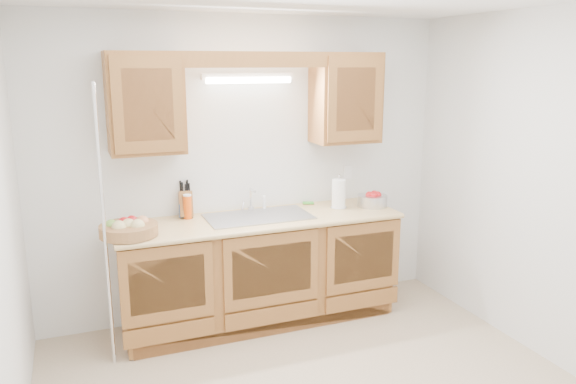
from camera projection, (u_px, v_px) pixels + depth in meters
name	position (u px, v px, depth m)	size (l,w,h in m)	color
room	(322.00, 211.00, 3.36)	(3.52, 3.50, 2.50)	tan
base_cabinets	(259.00, 271.00, 4.63)	(2.20, 0.60, 0.86)	#995D2C
countertop	(259.00, 220.00, 4.52)	(2.30, 0.63, 0.04)	tan
upper_cabinet_left	(145.00, 103.00, 4.15)	(0.55, 0.33, 0.75)	#995D2C
upper_cabinet_right	(346.00, 98.00, 4.74)	(0.55, 0.33, 0.75)	#995D2C
valance	(257.00, 59.00, 4.24)	(2.20, 0.05, 0.12)	#995D2C
fluorescent_fixture	(248.00, 78.00, 4.48)	(0.76, 0.08, 0.08)	white
sink	(259.00, 225.00, 4.55)	(0.84, 0.46, 0.36)	#9E9EA3
wire_shelf_pole	(105.00, 230.00, 3.84)	(0.03, 0.03, 2.00)	silver
outlet_plate	(348.00, 172.00, 5.07)	(0.08, 0.01, 0.12)	white
fruit_basket	(129.00, 228.00, 4.03)	(0.52, 0.52, 0.13)	#A57242
knife_block	(186.00, 203.00, 4.52)	(0.12, 0.18, 0.31)	#995D2C
orange_canister	(188.00, 206.00, 4.46)	(0.07, 0.07, 0.20)	#EB520D
soap_bottle	(184.00, 207.00, 4.52)	(0.07, 0.08, 0.17)	#235AB3
sponge	(308.00, 203.00, 4.94)	(0.11, 0.09, 0.02)	#CC333F
paper_towel	(339.00, 194.00, 4.78)	(0.14, 0.14, 0.30)	silver
apple_bowl	(372.00, 200.00, 4.86)	(0.29, 0.29, 0.13)	silver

